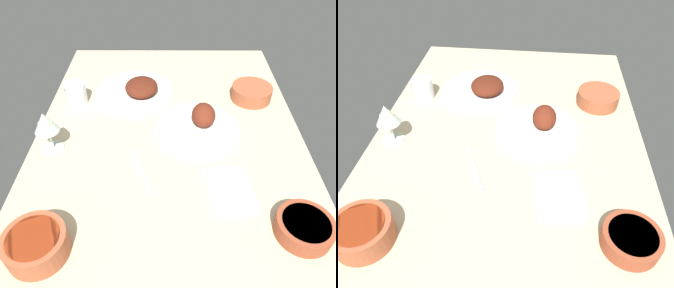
{
  "view_description": "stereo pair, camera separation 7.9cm",
  "coord_description": "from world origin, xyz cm",
  "views": [
    {
      "loc": [
        -75.4,
        -0.28,
        74.51
      ],
      "look_at": [
        0.0,
        0.0,
        6.0
      ],
      "focal_mm": 34.07,
      "sensor_mm": 36.0,
      "label": 1
    },
    {
      "loc": [
        -74.96,
        -8.14,
        74.51
      ],
      "look_at": [
        0.0,
        0.0,
        6.0
      ],
      "focal_mm": 34.07,
      "sensor_mm": 36.0,
      "label": 2
    }
  ],
  "objects": [
    {
      "name": "fork_loose",
      "position": [
        -9.9,
        8.45,
        4.4
      ],
      "size": [
        17.14,
        7.93,
        0.8
      ],
      "primitive_type": "cube",
      "rotation": [
        0.0,
        0.0,
        3.54
      ],
      "color": "silver",
      "rests_on": "dining_table"
    },
    {
      "name": "bowl_sauce",
      "position": [
        -36.41,
        30.87,
        7.5
      ],
      "size": [
        14.88,
        14.88,
        6.48
      ],
      "color": "#A35133",
      "rests_on": "dining_table"
    },
    {
      "name": "bowl_pasta",
      "position": [
        28.8,
        -31.75,
        6.91
      ],
      "size": [
        15.34,
        15.34,
        5.34
      ],
      "color": "#A35133",
      "rests_on": "dining_table"
    },
    {
      "name": "wine_glass",
      "position": [
        -0.24,
        37.53,
        13.93
      ],
      "size": [
        7.6,
        7.6,
        14.0
      ],
      "color": "silver",
      "rests_on": "dining_table"
    },
    {
      "name": "dining_table",
      "position": [
        0.0,
        0.0,
        2.0
      ],
      "size": [
        140.0,
        90.0,
        4.0
      ],
      "primitive_type": "cube",
      "color": "#C6B28E",
      "rests_on": "ground"
    },
    {
      "name": "bowl_cream",
      "position": [
        -30.97,
        -33.48,
        6.58
      ],
      "size": [
        14.23,
        14.23,
        4.69
      ],
      "color": "brown",
      "rests_on": "dining_table"
    },
    {
      "name": "water_tumbler",
      "position": [
        25.91,
        34.99,
        8.0
      ],
      "size": [
        7.88,
        7.88,
        8.0
      ],
      "primitive_type": "cylinder",
      "color": "silver",
      "rests_on": "dining_table"
    },
    {
      "name": "plate_near_viewer",
      "position": [
        31.58,
        12.46,
        6.14
      ],
      "size": [
        29.56,
        29.56,
        6.79
      ],
      "color": "white",
      "rests_on": "dining_table"
    },
    {
      "name": "plate_far_side",
      "position": [
        10.11,
        -10.48,
        6.16
      ],
      "size": [
        27.92,
        27.92,
        8.54
      ],
      "color": "white",
      "rests_on": "dining_table"
    },
    {
      "name": "folded_napkin",
      "position": [
        -17.3,
        -16.97,
        4.6
      ],
      "size": [
        17.36,
        14.35,
        1.2
      ],
      "primitive_type": "cube",
      "rotation": [
        0.0,
        0.0,
        0.13
      ],
      "color": "white",
      "rests_on": "dining_table"
    }
  ]
}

